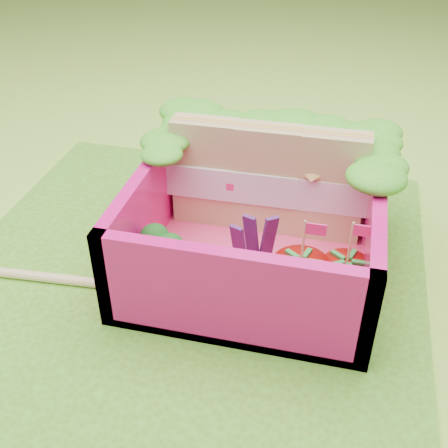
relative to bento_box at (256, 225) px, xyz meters
The scene contains 12 objects.
ground 0.48m from the bento_box, 162.05° to the right, with size 14.00×14.00×0.00m, color #94DB3D.
placemat 0.47m from the bento_box, 162.05° to the right, with size 2.60×2.60×0.03m, color #5F9A22.
bento_floor 0.25m from the bento_box, 90.00° to the right, with size 1.30×1.30×0.05m, color #FF417A.
bento_box is the anchor object (origin of this frame).
lettuce_ruffle 0.58m from the bento_box, 90.00° to the left, with size 1.43×0.83×0.11m.
sandwich_stack 0.34m from the bento_box, 89.13° to the left, with size 1.19×0.19×0.66m.
broccoli 0.55m from the bento_box, 145.05° to the right, with size 0.32×0.32×0.26m.
carrot_sticks 0.42m from the bento_box, 131.00° to the right, with size 0.19×0.09×0.26m.
purple_wedges 0.15m from the bento_box, 83.99° to the right, with size 0.19×0.17×0.38m.
strawberry_left 0.44m from the bento_box, 48.75° to the right, with size 0.27×0.27×0.51m.
strawberry_right 0.56m from the bento_box, 24.36° to the right, with size 0.24×0.24×0.48m.
snap_peas 0.50m from the bento_box, 30.06° to the right, with size 0.63×0.61×0.05m.
Camera 1 is at (0.77, -2.34, 2.05)m, focal length 45.00 mm.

